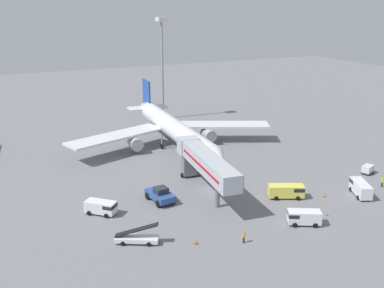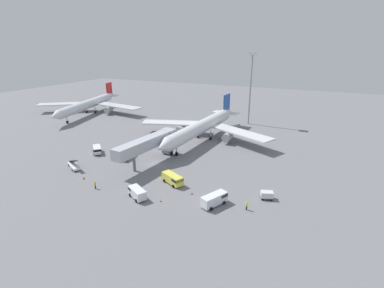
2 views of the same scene
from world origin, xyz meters
TOP-DOWN VIEW (x-y plane):
  - ground_plane at (0.00, 0.00)m, footprint 300.00×300.00m
  - airplane_at_gate at (3.81, 23.43)m, footprint 45.22×48.87m
  - jet_bridge at (-0.85, 0.08)m, footprint 5.65×20.96m
  - pushback_tug at (-8.57, -0.27)m, footprint 3.54×5.66m
  - belt_loader_truck at (-16.02, -10.73)m, footprint 5.67×4.12m
  - service_van_near_center at (9.96, -7.75)m, footprint 5.79×4.16m
  - service_van_mid_right at (6.45, -15.93)m, footprint 4.88×3.85m
  - service_van_mid_left at (-17.92, -0.62)m, footprint 4.60×4.52m
  - service_van_near_right at (21.21, -11.93)m, footprint 4.01×5.67m
  - baggage_cart_far_right at (29.58, -5.55)m, footprint 2.72×2.21m
  - ground_crew_worker_foreground at (-3.63, -16.63)m, footprint 0.43×0.43m
  - ground_crew_worker_midground at (27.06, -11.09)m, footprint 0.41×0.41m
  - safety_cone_alpha at (15.58, -10.12)m, footprint 0.39×0.39m
  - safety_cone_bravo at (-9.29, -14.25)m, footprint 0.45×0.45m
  - safety_cone_charlie at (11.42, -15.31)m, footprint 0.32×0.32m
  - apron_light_mast at (11.82, 48.39)m, footprint 2.40×2.40m

SIDE VIEW (x-z plane):
  - ground_plane at x=0.00m, z-range 0.00..0.00m
  - safety_cone_charlie at x=11.42m, z-range 0.00..0.48m
  - safety_cone_alpha at x=15.58m, z-range 0.00..0.60m
  - safety_cone_bravo at x=-9.29m, z-range 0.00..0.68m
  - belt_loader_truck at x=-16.02m, z-range -0.68..2.15m
  - baggage_cart_far_right at x=29.58m, z-range 0.08..1.63m
  - ground_crew_worker_foreground at x=-3.63m, z-range 0.05..1.75m
  - ground_crew_worker_midground at x=27.06m, z-range 0.05..1.83m
  - pushback_tug at x=-8.57m, z-range -0.07..2.32m
  - service_van_mid_left at x=-17.92m, z-range 0.15..2.11m
  - service_van_mid_right at x=6.45m, z-range 0.15..2.16m
  - service_van_near_center at x=9.96m, z-range 0.16..2.28m
  - service_van_near_right at x=21.21m, z-range 0.16..2.37m
  - airplane_at_gate at x=3.81m, z-range -1.44..10.29m
  - jet_bridge at x=-0.85m, z-range 1.76..8.78m
  - apron_light_mast at x=11.82m, z-range 5.02..31.24m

